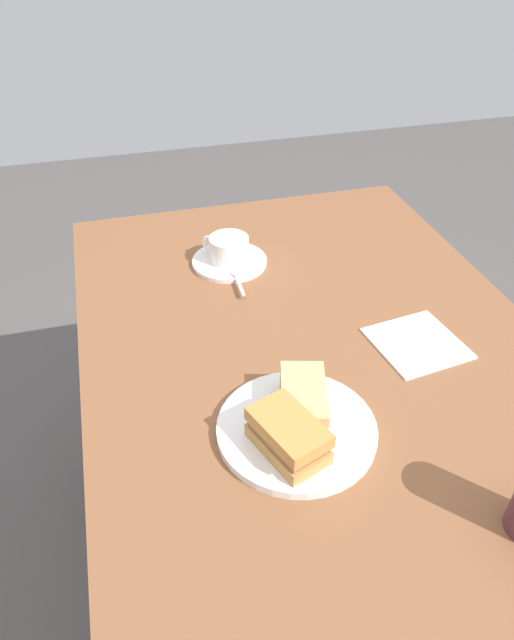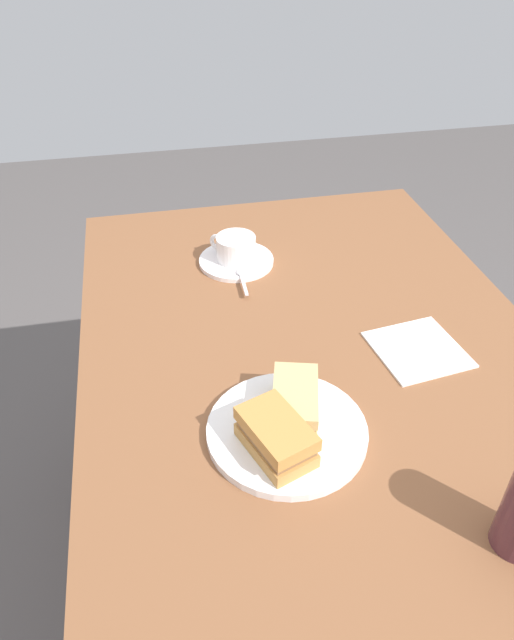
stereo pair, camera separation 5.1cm
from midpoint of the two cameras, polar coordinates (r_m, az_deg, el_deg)
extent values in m
plane|color=#544E4D|center=(1.63, 5.35, -24.05)|extent=(6.00, 6.00, 0.00)
cube|color=brown|center=(1.05, 7.62, -4.46)|extent=(1.25, 0.84, 0.04)
cylinder|color=brown|center=(1.78, 11.65, -0.48)|extent=(0.08, 0.08, 0.71)
cylinder|color=brown|center=(1.66, -10.54, -3.39)|extent=(0.08, 0.08, 0.71)
cylinder|color=white|center=(0.90, 4.59, -10.78)|extent=(0.24, 0.24, 0.01)
cube|color=tan|center=(0.91, 5.31, -8.65)|extent=(0.14, 0.10, 0.02)
cube|color=brown|center=(0.90, 5.37, -7.98)|extent=(0.13, 0.09, 0.01)
cube|color=tan|center=(0.89, 5.42, -7.29)|extent=(0.14, 0.10, 0.02)
cube|color=#BE8745|center=(0.86, 3.60, -12.11)|extent=(0.13, 0.11, 0.02)
cube|color=olive|center=(0.84, 3.65, -11.34)|extent=(0.12, 0.10, 0.01)
cube|color=#C1843F|center=(0.83, 3.69, -10.55)|extent=(0.13, 0.11, 0.02)
cylinder|color=white|center=(1.28, -0.89, 5.79)|extent=(0.16, 0.16, 0.01)
cylinder|color=white|center=(1.26, -0.90, 7.02)|extent=(0.09, 0.09, 0.05)
cylinder|color=#AC8143|center=(1.25, -0.91, 7.92)|extent=(0.07, 0.07, 0.01)
torus|color=white|center=(1.29, -2.73, 7.56)|extent=(0.03, 0.03, 0.04)
cube|color=silver|center=(1.19, -0.06, 3.45)|extent=(0.08, 0.01, 0.00)
ellipsoid|color=silver|center=(1.23, -0.44, 4.70)|extent=(0.03, 0.02, 0.01)
cube|color=white|center=(1.09, 16.74, -2.80)|extent=(0.17, 0.17, 0.00)
camera|label=1|loc=(0.03, -88.62, 1.05)|focal=32.76mm
camera|label=2|loc=(0.03, 91.38, -1.05)|focal=32.76mm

